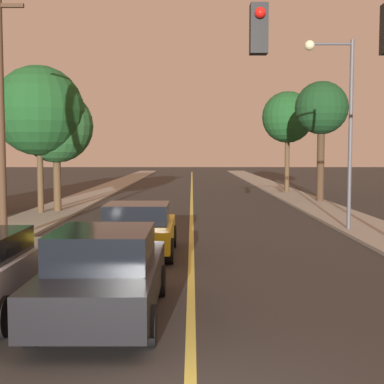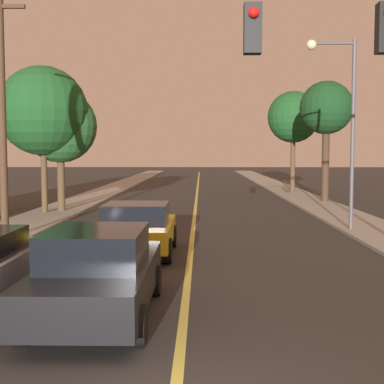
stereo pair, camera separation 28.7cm
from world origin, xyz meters
TOP-DOWN VIEW (x-y plane):
  - road_surface at (0.00, 36.00)m, footprint 10.77×80.00m
  - sidewalk_left at (-6.63, 36.00)m, footprint 2.50×80.00m
  - sidewalk_right at (6.63, 36.00)m, footprint 2.50×80.00m
  - car_near_lane_front at (-1.51, 3.63)m, footprint 1.98×4.54m
  - car_near_lane_second at (-1.51, 9.38)m, footprint 2.09×3.94m
  - streetlamp_right at (5.32, 13.79)m, footprint 1.77×0.36m
  - utility_pole_left at (-5.98, 11.33)m, footprint 1.60×0.24m
  - tree_left_near at (-6.99, 19.08)m, footprint 4.11×4.11m
  - tree_left_far at (-6.40, 19.83)m, footprint 3.48×3.48m
  - tree_right_near at (6.82, 32.68)m, footprint 3.65×3.65m
  - tree_right_far at (7.40, 25.13)m, footprint 3.02×3.02m

SIDE VIEW (x-z plane):
  - road_surface at x=0.00m, z-range 0.00..0.01m
  - sidewalk_left at x=-6.63m, z-range 0.00..0.12m
  - sidewalk_right at x=6.63m, z-range 0.00..0.12m
  - car_near_lane_second at x=-1.51m, z-range 0.02..1.50m
  - car_near_lane_front at x=-1.51m, z-range 0.00..1.59m
  - tree_left_far at x=-6.40m, z-range 1.24..7.02m
  - utility_pole_left at x=-5.98m, z-range 0.28..8.19m
  - streetlamp_right at x=5.32m, z-range 1.10..7.89m
  - tree_left_near at x=-6.99m, z-range 1.42..8.17m
  - tree_right_far at x=7.40m, z-range 1.94..8.77m
  - tree_right_near at x=6.82m, z-range 1.82..8.93m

